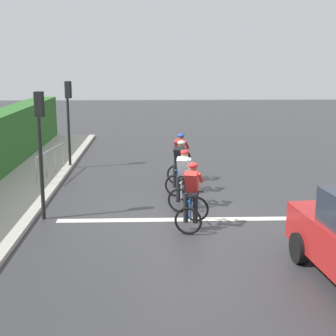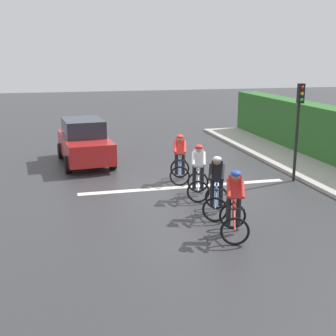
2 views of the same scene
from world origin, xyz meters
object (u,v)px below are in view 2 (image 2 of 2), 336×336
Objects in this scene: cyclist_mid at (198,172)px; cyclist_fourth at (180,159)px; cyclist_second at (216,187)px; cyclist_lead at (234,205)px; car_red at (84,142)px; traffic_light_near_crossing at (299,117)px.

cyclist_mid and cyclist_fourth have the same top height.
cyclist_mid is (0.00, -1.62, 0.00)m from cyclist_second.
cyclist_lead is 0.39× the size of car_red.
traffic_light_near_crossing is (-3.76, -2.48, 1.43)m from cyclist_second.
cyclist_mid is 1.80m from cyclist_fourth.
cyclist_lead is at bearing 88.38° from cyclist_mid.
car_red reaches higher than cyclist_lead.
cyclist_mid is 6.11m from car_red.
traffic_light_near_crossing is (-3.76, -0.86, 1.43)m from cyclist_mid.
traffic_light_near_crossing is at bearing -167.07° from cyclist_mid.
car_red is at bearing -32.78° from traffic_light_near_crossing.
cyclist_fourth is at bearing -88.46° from cyclist_second.
cyclist_second and cyclist_mid have the same top height.
traffic_light_near_crossing reaches higher than cyclist_lead.
cyclist_fourth is (0.09, -3.42, 0.00)m from cyclist_second.
cyclist_fourth is 0.50× the size of traffic_light_near_crossing.
cyclist_mid is at bearing -89.95° from cyclist_second.
cyclist_lead is 5.71m from traffic_light_near_crossing.
car_red is at bearing -49.16° from cyclist_fourth.
traffic_light_near_crossing is at bearing -134.08° from cyclist_lead.
cyclist_lead and cyclist_fourth have the same top height.
cyclist_second is (-0.09, -1.49, 0.00)m from cyclist_lead.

